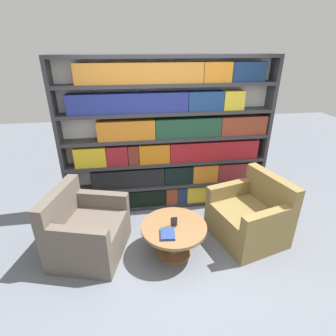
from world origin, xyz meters
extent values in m
plane|color=slate|center=(0.00, 0.00, 0.00)|extent=(14.00, 14.00, 0.00)
cube|color=silver|center=(0.00, 1.44, 1.17)|extent=(3.15, 0.05, 2.33)
cube|color=#333338|center=(-1.55, 1.31, 1.17)|extent=(0.05, 0.30, 2.33)
cube|color=#333338|center=(1.55, 1.31, 1.17)|extent=(0.05, 0.30, 2.33)
cube|color=#333338|center=(0.00, 1.31, 0.03)|extent=(3.05, 0.30, 0.05)
cube|color=#333338|center=(0.00, 1.31, 0.39)|extent=(3.05, 0.30, 0.05)
cube|color=#333338|center=(0.00, 1.31, 0.78)|extent=(3.05, 0.30, 0.05)
cube|color=#333338|center=(0.00, 1.31, 1.17)|extent=(3.05, 0.30, 0.05)
cube|color=#333338|center=(0.00, 1.31, 1.55)|extent=(3.05, 0.30, 0.05)
cube|color=#333338|center=(0.00, 1.31, 1.94)|extent=(3.05, 0.30, 0.05)
cube|color=#333338|center=(0.00, 1.31, 2.31)|extent=(3.05, 0.30, 0.05)
cube|color=black|center=(-0.74, 1.29, 0.19)|extent=(1.38, 0.20, 0.29)
cube|color=brown|center=(0.06, 1.29, 0.19)|extent=(0.19, 0.20, 0.29)
cube|color=navy|center=(0.23, 1.29, 0.19)|extent=(0.14, 0.20, 0.29)
cube|color=gold|center=(0.72, 1.29, 0.19)|extent=(0.82, 0.20, 0.29)
cube|color=black|center=(-0.63, 1.29, 0.56)|extent=(1.12, 0.20, 0.30)
cube|color=black|center=(0.16, 1.29, 0.56)|extent=(0.45, 0.20, 0.30)
cube|color=orange|center=(0.60, 1.29, 0.56)|extent=(0.40, 0.20, 0.30)
cube|color=maroon|center=(1.13, 1.29, 0.56)|extent=(0.65, 0.20, 0.30)
cube|color=gold|center=(-1.15, 1.29, 0.95)|extent=(0.45, 0.20, 0.30)
cube|color=maroon|center=(-0.77, 1.29, 0.95)|extent=(0.31, 0.20, 0.30)
cube|color=maroon|center=(-0.53, 1.29, 0.95)|extent=(0.15, 0.20, 0.30)
cube|color=orange|center=(-0.21, 1.29, 0.95)|extent=(0.46, 0.20, 0.30)
cube|color=maroon|center=(0.72, 1.29, 0.95)|extent=(1.40, 0.20, 0.30)
cube|color=orange|center=(-0.61, 1.29, 1.33)|extent=(0.82, 0.20, 0.28)
cube|color=#1F4733|center=(0.30, 1.29, 1.33)|extent=(0.98, 0.20, 0.28)
cube|color=brown|center=(1.15, 1.29, 1.33)|extent=(0.71, 0.20, 0.28)
cube|color=navy|center=(-0.55, 1.29, 1.71)|extent=(1.65, 0.20, 0.27)
cube|color=navy|center=(0.54, 1.29, 1.71)|extent=(0.51, 0.20, 0.27)
cube|color=gold|center=(0.95, 1.29, 1.71)|extent=(0.30, 0.20, 0.27)
cube|color=orange|center=(-0.38, 1.29, 2.10)|extent=(1.70, 0.20, 0.27)
cube|color=orange|center=(0.68, 1.29, 2.10)|extent=(0.40, 0.20, 0.27)
cube|color=navy|center=(1.12, 1.29, 2.10)|extent=(0.48, 0.20, 0.27)
cube|color=brown|center=(-1.14, 0.33, 0.23)|extent=(1.02, 1.07, 0.46)
cube|color=brown|center=(-1.46, 0.42, 0.67)|extent=(0.37, 0.89, 0.43)
cube|color=brown|center=(-1.17, -0.05, 0.56)|extent=(0.68, 0.30, 0.21)
cube|color=brown|center=(-0.96, 0.68, 0.56)|extent=(0.68, 0.30, 0.21)
cube|color=olive|center=(0.95, 0.33, 0.23)|extent=(1.02, 1.07, 0.46)
cube|color=olive|center=(1.28, 0.42, 0.67)|extent=(0.37, 0.89, 0.43)
cube|color=olive|center=(0.79, 0.68, 0.56)|extent=(0.68, 0.29, 0.21)
cube|color=olive|center=(0.99, -0.06, 0.56)|extent=(0.68, 0.29, 0.21)
cylinder|color=brown|center=(-0.09, 0.16, 0.20)|extent=(0.15, 0.15, 0.39)
cylinder|color=brown|center=(-0.09, 0.16, 0.01)|extent=(0.45, 0.45, 0.03)
cylinder|color=brown|center=(-0.09, 0.16, 0.41)|extent=(0.81, 0.81, 0.04)
cube|color=black|center=(-0.09, 0.16, 0.44)|extent=(0.05, 0.06, 0.01)
cube|color=#2D2D2D|center=(-0.09, 0.16, 0.49)|extent=(0.08, 0.01, 0.13)
cube|color=navy|center=(-0.19, -0.01, 0.45)|extent=(0.18, 0.22, 0.03)
camera|label=1|loc=(-0.53, -2.41, 2.44)|focal=28.00mm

